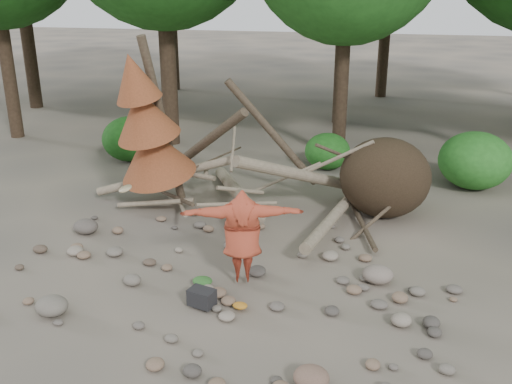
# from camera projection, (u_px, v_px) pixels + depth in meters

# --- Properties ---
(ground) EXTENTS (120.00, 120.00, 0.00)m
(ground) POSITION_uv_depth(u_px,v_px,m) (235.00, 287.00, 10.84)
(ground) COLOR #514C44
(ground) RESTS_ON ground
(deadfall_pile) EXTENTS (8.55, 5.24, 3.30)m
(deadfall_pile) POSITION_uv_depth(u_px,v_px,m) (360.00, 178.00, 13.93)
(deadfall_pile) COLOR #332619
(deadfall_pile) RESTS_ON ground
(dead_conifer) EXTENTS (2.06, 2.16, 4.35)m
(dead_conifer) POSITION_uv_depth(u_px,v_px,m) (148.00, 128.00, 13.87)
(dead_conifer) COLOR #4C3F30
(dead_conifer) RESTS_ON ground
(bush_left) EXTENTS (1.80, 1.80, 1.44)m
(bush_left) POSITION_uv_depth(u_px,v_px,m) (130.00, 139.00, 18.37)
(bush_left) COLOR #195216
(bush_left) RESTS_ON ground
(bush_mid) EXTENTS (1.40, 1.40, 1.12)m
(bush_mid) POSITION_uv_depth(u_px,v_px,m) (327.00, 151.00, 17.59)
(bush_mid) COLOR #23681E
(bush_mid) RESTS_ON ground
(bush_right) EXTENTS (2.00, 2.00, 1.60)m
(bush_right) POSITION_uv_depth(u_px,v_px,m) (475.00, 160.00, 15.85)
(bush_right) COLOR #2D7C26
(bush_right) RESTS_ON ground
(frisbee_thrower) EXTENTS (3.56, 1.19, 1.84)m
(frisbee_thrower) POSITION_uv_depth(u_px,v_px,m) (242.00, 236.00, 10.65)
(frisbee_thrower) COLOR #A63B25
(frisbee_thrower) RESTS_ON ground
(backpack) EXTENTS (0.52, 0.41, 0.30)m
(backpack) POSITION_uv_depth(u_px,v_px,m) (202.00, 300.00, 10.10)
(backpack) COLOR black
(backpack) RESTS_ON ground
(cloth_green) EXTENTS (0.38, 0.32, 0.14)m
(cloth_green) POSITION_uv_depth(u_px,v_px,m) (203.00, 283.00, 10.83)
(cloth_green) COLOR #2B5E25
(cloth_green) RESTS_ON ground
(cloth_orange) EXTENTS (0.27, 0.22, 0.10)m
(cloth_orange) POSITION_uv_depth(u_px,v_px,m) (240.00, 308.00, 10.05)
(cloth_orange) COLOR #B0701E
(cloth_orange) RESTS_ON ground
(boulder_front_left) EXTENTS (0.57, 0.52, 0.34)m
(boulder_front_left) POSITION_uv_depth(u_px,v_px,m) (52.00, 306.00, 9.89)
(boulder_front_left) COLOR #6A6359
(boulder_front_left) RESTS_ON ground
(boulder_front_right) EXTENTS (0.52, 0.47, 0.31)m
(boulder_front_right) POSITION_uv_depth(u_px,v_px,m) (311.00, 377.00, 8.12)
(boulder_front_right) COLOR brown
(boulder_front_right) RESTS_ON ground
(boulder_mid_right) EXTENTS (0.59, 0.53, 0.35)m
(boulder_mid_right) POSITION_uv_depth(u_px,v_px,m) (378.00, 274.00, 10.95)
(boulder_mid_right) COLOR gray
(boulder_mid_right) RESTS_ON ground
(boulder_mid_left) EXTENTS (0.57, 0.51, 0.34)m
(boulder_mid_left) POSITION_uv_depth(u_px,v_px,m) (86.00, 226.00, 13.11)
(boulder_mid_left) COLOR #574F49
(boulder_mid_left) RESTS_ON ground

